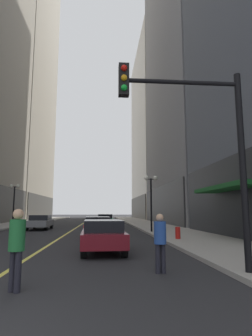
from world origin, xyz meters
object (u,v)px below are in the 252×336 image
at_px(car_maroon, 103,235).
at_px(car_grey, 40,222).
at_px(car_green, 105,219).
at_px(street_lamp_left_far, 14,196).
at_px(street_lamp_right_mid, 151,191).
at_px(fire_hydrant_right, 178,234).
at_px(car_red, 97,226).
at_px(pedestrian_in_blue_hoodie, 160,238).
at_px(pedestrian_in_green_parka, 17,243).
at_px(traffic_light_near_right, 203,134).

bearing_deg(car_maroon, car_grey, 110.76).
bearing_deg(car_green, street_lamp_left_far, -156.71).
height_order(street_lamp_right_mid, fire_hydrant_right, street_lamp_right_mid).
bearing_deg(car_grey, street_lamp_right_mid, -30.37).
height_order(car_red, street_lamp_left_far, street_lamp_left_far).
height_order(car_green, street_lamp_left_far, street_lamp_left_far).
xyz_separation_m(car_grey, street_lamp_right_mid, (9.50, -5.57, 2.54)).
xyz_separation_m(pedestrian_in_blue_hoodie, street_lamp_left_far, (-10.68, 21.99, 2.32)).
bearing_deg(fire_hydrant_right, pedestrian_in_green_parka, -122.42).
bearing_deg(car_red, car_grey, 123.17).
bearing_deg(street_lamp_left_far, fire_hydrant_right, -46.49).
height_order(car_grey, pedestrian_in_blue_hoodie, pedestrian_in_blue_hoodie).
xyz_separation_m(car_green, pedestrian_in_blue_hoodie, (1.26, -26.05, 0.21)).
relative_size(pedestrian_in_blue_hoodie, fire_hydrant_right, 2.01).
distance_m(car_maroon, street_lamp_left_far, 20.28).
distance_m(pedestrian_in_green_parka, fire_hydrant_right, 11.32).
height_order(car_maroon, car_grey, same).
xyz_separation_m(pedestrian_in_green_parka, street_lamp_left_far, (-7.24, 23.55, 2.24)).
bearing_deg(car_green, pedestrian_in_green_parka, -94.51).
bearing_deg(car_red, car_maroon, -87.08).
relative_size(traffic_light_near_right, fire_hydrant_right, 7.06).
bearing_deg(street_lamp_left_far, car_red, -51.48).
xyz_separation_m(pedestrian_in_blue_hoodie, fire_hydrant_right, (2.62, 7.98, -0.53)).
relative_size(car_green, street_lamp_right_mid, 1.09).
xyz_separation_m(street_lamp_left_far, street_lamp_right_mid, (12.80, -8.22, 0.00)).
bearing_deg(pedestrian_in_green_parka, street_lamp_left_far, 107.09).
xyz_separation_m(street_lamp_left_far, fire_hydrant_right, (13.30, -14.01, -2.86)).
relative_size(pedestrian_in_blue_hoodie, traffic_light_near_right, 0.29).
height_order(car_red, car_green, same).
distance_m(car_red, traffic_light_near_right, 12.55).
relative_size(car_red, street_lamp_right_mid, 1.05).
distance_m(car_maroon, car_grey, 16.35).
bearing_deg(fire_hydrant_right, car_grey, 131.38).
distance_m(pedestrian_in_green_parka, traffic_light_near_right, 5.33).
bearing_deg(car_grey, pedestrian_in_green_parka, -79.32).
xyz_separation_m(car_maroon, car_red, (-0.36, 6.97, 0.00)).
bearing_deg(car_red, traffic_light_near_right, -75.68).
distance_m(pedestrian_in_blue_hoodie, traffic_light_near_right, 3.11).
xyz_separation_m(pedestrian_in_green_parka, fire_hydrant_right, (6.06, 9.54, -0.61)).
bearing_deg(car_red, car_green, 87.42).
distance_m(traffic_light_near_right, street_lamp_right_mid, 14.60).
relative_size(traffic_light_near_right, street_lamp_right_mid, 1.28).
relative_size(car_maroon, pedestrian_in_green_parka, 2.38).
xyz_separation_m(pedestrian_in_green_parka, street_lamp_right_mid, (5.56, 15.33, 2.24)).
height_order(pedestrian_in_blue_hoodie, pedestrian_in_green_parka, pedestrian_in_green_parka).
height_order(car_green, pedestrian_in_green_parka, pedestrian_in_green_parka).
distance_m(car_green, fire_hydrant_right, 18.48).
relative_size(street_lamp_left_far, fire_hydrant_right, 5.54).
bearing_deg(car_grey, car_green, 47.63).
relative_size(car_red, pedestrian_in_blue_hoodie, 2.87).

